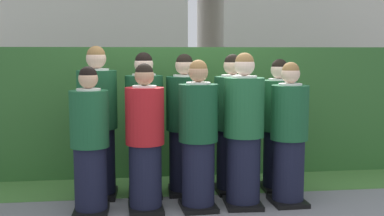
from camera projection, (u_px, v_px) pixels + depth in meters
ground_plane at (195, 208)px, 5.19m from camera, size 60.00×60.00×0.00m
student_front_row_0 at (90, 145)px, 4.95m from camera, size 0.40×0.49×1.53m
student_in_red_blazer at (145, 142)px, 5.03m from camera, size 0.40×0.50×1.55m
student_front_row_2 at (198, 139)px, 5.10m from camera, size 0.41×0.48×1.59m
student_front_row_3 at (244, 134)px, 5.18m from camera, size 0.43×0.50×1.66m
student_front_row_4 at (289, 137)px, 5.26m from camera, size 0.41×0.46×1.56m
student_rear_row_0 at (98, 126)px, 5.52m from camera, size 0.45×0.51×1.74m
student_rear_row_1 at (144, 128)px, 5.58m from camera, size 0.43×0.48×1.66m
student_rear_row_2 at (185, 128)px, 5.66m from camera, size 0.43×0.52×1.65m
student_rear_row_3 at (232, 127)px, 5.71m from camera, size 0.43×0.52×1.64m
student_rear_row_4 at (278, 128)px, 5.80m from camera, size 0.41×0.46×1.59m
hedge at (179, 110)px, 6.75m from camera, size 8.58×0.70×1.73m
lawn_strip at (186, 185)px, 6.06m from camera, size 8.58×0.90×0.01m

